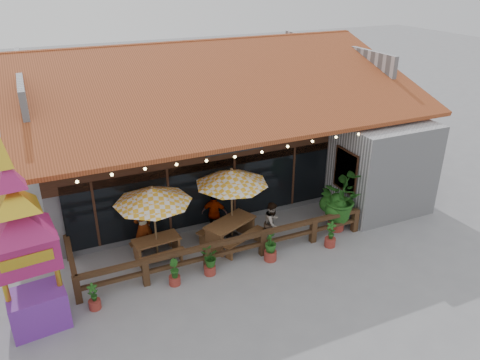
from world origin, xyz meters
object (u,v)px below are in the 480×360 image
picnic_table_left (157,245)px  thai_sign_tower (20,226)px  tropical_plant (338,199)px  umbrella_left (153,196)px  umbrella_right (232,177)px  picnic_table_right (230,229)px

picnic_table_left → thai_sign_tower: thai_sign_tower is taller
tropical_plant → thai_sign_tower: bearing=-174.7°
picnic_table_left → thai_sign_tower: size_ratio=0.27×
thai_sign_tower → tropical_plant: bearing=5.3°
umbrella_left → picnic_table_left: size_ratio=1.81×
umbrella_right → tropical_plant: size_ratio=1.29×
picnic_table_right → thai_sign_tower: size_ratio=0.39×
umbrella_right → umbrella_left: bearing=-176.1°
umbrella_left → picnic_table_left: (0.00, 0.02, -1.85)m
umbrella_left → thai_sign_tower: thai_sign_tower is taller
umbrella_right → picnic_table_left: size_ratio=1.76×
picnic_table_right → tropical_plant: (3.98, -0.71, 0.68)m
thai_sign_tower → tropical_plant: 10.53m
thai_sign_tower → umbrella_left: bearing=26.1°
picnic_table_left → thai_sign_tower: 4.95m
umbrella_left → umbrella_right: size_ratio=1.03×
picnic_table_right → umbrella_left: bearing=176.1°
picnic_table_left → tropical_plant: tropical_plant is taller
umbrella_right → picnic_table_right: (-0.23, -0.37, -1.78)m
thai_sign_tower → tropical_plant: size_ratio=2.66×
umbrella_left → picnic_table_right: 3.12m
umbrella_right → tropical_plant: umbrella_right is taller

